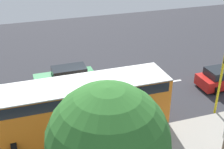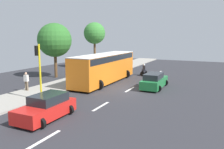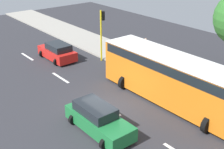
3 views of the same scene
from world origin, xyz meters
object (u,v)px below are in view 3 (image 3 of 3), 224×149
object	(u,v)px
pedestrian_near_signal	(145,47)
traffic_light_corner	(102,28)
car_green	(98,119)
city_bus	(174,77)
car_red	(57,52)

from	to	relation	value
pedestrian_near_signal	traffic_light_corner	world-z (taller)	traffic_light_corner
car_green	pedestrian_near_signal	world-z (taller)	pedestrian_near_signal
city_bus	car_green	bearing A→B (deg)	175.02
traffic_light_corner	pedestrian_near_signal	bearing A→B (deg)	-29.54
car_green	traffic_light_corner	xyz separation A→B (m)	(6.80, 8.51, 2.22)
city_bus	traffic_light_corner	size ratio (longest dim) A/B	2.44
pedestrian_near_signal	car_green	bearing A→B (deg)	-147.24
car_green	city_bus	distance (m)	5.84
city_bus	traffic_light_corner	xyz separation A→B (m)	(1.09, 9.01, 1.08)
pedestrian_near_signal	car_red	bearing A→B (deg)	143.98
car_red	car_green	distance (m)	11.85
car_green	pedestrian_near_signal	bearing A→B (deg)	32.76
car_green	city_bus	xyz separation A→B (m)	(5.71, -0.50, 1.13)
car_green	traffic_light_corner	size ratio (longest dim) A/B	1.00
car_green	traffic_light_corner	bearing A→B (deg)	51.38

